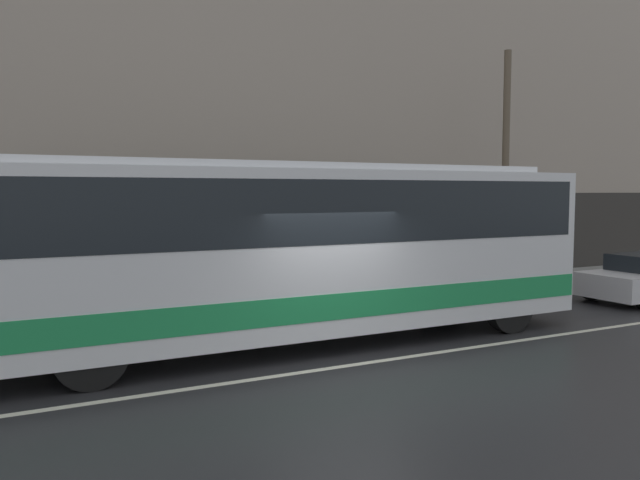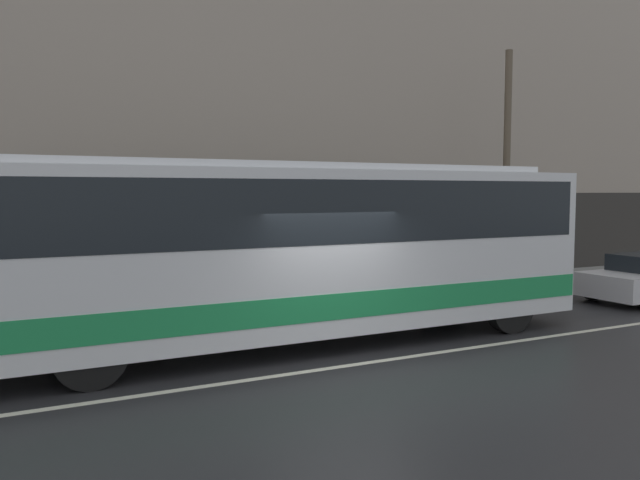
% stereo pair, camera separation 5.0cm
% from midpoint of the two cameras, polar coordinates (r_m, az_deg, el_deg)
% --- Properties ---
extents(ground_plane, '(60.00, 60.00, 0.00)m').
position_cam_midpoint_polar(ground_plane, '(10.41, 2.53, -11.44)').
color(ground_plane, '#262628').
extents(sidewalk, '(60.00, 2.80, 0.14)m').
position_cam_midpoint_polar(sidewalk, '(15.21, -7.54, -6.10)').
color(sidewalk, gray).
rests_on(sidewalk, ground_plane).
extents(building_facade, '(60.00, 0.35, 12.72)m').
position_cam_midpoint_polar(building_facade, '(16.75, -9.58, 15.77)').
color(building_facade, gray).
rests_on(building_facade, ground_plane).
extents(lane_stripe, '(54.00, 0.14, 0.01)m').
position_cam_midpoint_polar(lane_stripe, '(10.41, 2.53, -11.42)').
color(lane_stripe, beige).
rests_on(lane_stripe, ground_plane).
extents(transit_bus, '(12.02, 2.57, 3.35)m').
position_cam_midpoint_polar(transit_bus, '(11.49, -2.83, -0.35)').
color(transit_bus, silver).
rests_on(transit_bus, ground_plane).
extents(utility_pole_near, '(0.20, 0.20, 6.69)m').
position_cam_midpoint_polar(utility_pole_near, '(18.72, 16.76, 6.22)').
color(utility_pole_near, brown).
rests_on(utility_pole_near, sidewalk).
extents(pedestrian_waiting, '(0.36, 0.36, 1.65)m').
position_cam_midpoint_polar(pedestrian_waiting, '(13.76, -19.43, -3.89)').
color(pedestrian_waiting, maroon).
rests_on(pedestrian_waiting, sidewalk).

